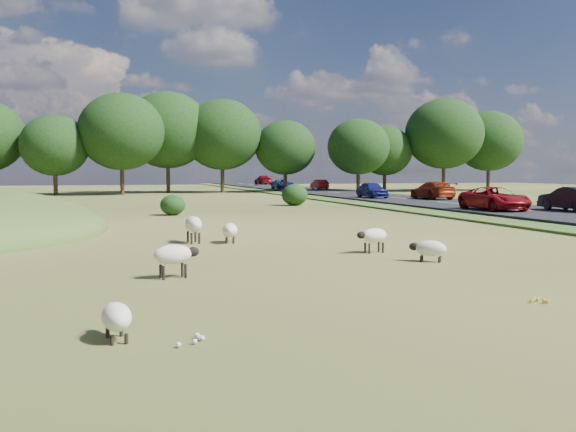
{
  "coord_description": "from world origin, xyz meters",
  "views": [
    {
      "loc": [
        -4.29,
        -17.53,
        2.6
      ],
      "look_at": [
        2.0,
        4.0,
        1.0
      ],
      "focal_mm": 40.0,
      "sensor_mm": 36.0,
      "label": 1
    }
  ],
  "objects_px": {
    "sheep_2": "(230,230)",
    "car_0": "(433,190)",
    "sheep_5": "(193,224)",
    "car_4": "(495,199)",
    "sheep_3": "(430,248)",
    "car_3": "(372,190)",
    "car_6": "(263,180)",
    "car_7": "(319,184)",
    "sheep_4": "(174,255)",
    "sheep_1": "(116,316)",
    "sheep_0": "(373,236)",
    "car_2": "(571,199)",
    "car_1": "(283,184)"
  },
  "relations": [
    {
      "from": "sheep_2",
      "to": "car_0",
      "type": "distance_m",
      "value": 32.9
    },
    {
      "from": "car_0",
      "to": "sheep_2",
      "type": "bearing_deg",
      "value": 48.55
    },
    {
      "from": "sheep_2",
      "to": "sheep_5",
      "type": "distance_m",
      "value": 1.33
    },
    {
      "from": "sheep_2",
      "to": "car_4",
      "type": "bearing_deg",
      "value": 132.74
    },
    {
      "from": "sheep_3",
      "to": "car_0",
      "type": "height_order",
      "value": "car_0"
    },
    {
      "from": "sheep_2",
      "to": "car_3",
      "type": "bearing_deg",
      "value": 160.25
    },
    {
      "from": "sheep_3",
      "to": "car_6",
      "type": "relative_size",
      "value": 0.2
    },
    {
      "from": "car_4",
      "to": "car_7",
      "type": "bearing_deg",
      "value": 84.91
    },
    {
      "from": "sheep_4",
      "to": "car_7",
      "type": "xyz_separation_m",
      "value": [
        24.53,
        60.16,
        0.28
      ]
    },
    {
      "from": "sheep_1",
      "to": "car_7",
      "type": "distance_m",
      "value": 70.59
    },
    {
      "from": "car_4",
      "to": "sheep_4",
      "type": "bearing_deg",
      "value": -139.83
    },
    {
      "from": "car_4",
      "to": "car_7",
      "type": "distance_m",
      "value": 42.83
    },
    {
      "from": "sheep_0",
      "to": "car_3",
      "type": "xyz_separation_m",
      "value": [
        14.19,
        32.35,
        0.39
      ]
    },
    {
      "from": "sheep_3",
      "to": "car_6",
      "type": "height_order",
      "value": "car_6"
    },
    {
      "from": "sheep_0",
      "to": "sheep_2",
      "type": "relative_size",
      "value": 0.87
    },
    {
      "from": "sheep_0",
      "to": "car_3",
      "type": "distance_m",
      "value": 35.33
    },
    {
      "from": "sheep_4",
      "to": "sheep_0",
      "type": "bearing_deg",
      "value": 12.45
    },
    {
      "from": "sheep_0",
      "to": "car_2",
      "type": "xyz_separation_m",
      "value": [
        17.99,
        12.52,
        0.4
      ]
    },
    {
      "from": "car_2",
      "to": "car_7",
      "type": "distance_m",
      "value": 44.61
    },
    {
      "from": "sheep_1",
      "to": "sheep_4",
      "type": "bearing_deg",
      "value": -21.98
    },
    {
      "from": "sheep_3",
      "to": "car_4",
      "type": "height_order",
      "value": "car_4"
    },
    {
      "from": "sheep_2",
      "to": "car_7",
      "type": "height_order",
      "value": "car_7"
    },
    {
      "from": "sheep_1",
      "to": "car_1",
      "type": "distance_m",
      "value": 72.47
    },
    {
      "from": "car_1",
      "to": "car_4",
      "type": "distance_m",
      "value": 46.02
    },
    {
      "from": "sheep_0",
      "to": "car_1",
      "type": "xyz_separation_m",
      "value": [
        14.19,
        60.49,
        0.33
      ]
    },
    {
      "from": "sheep_4",
      "to": "car_3",
      "type": "distance_m",
      "value": 41.0
    },
    {
      "from": "car_3",
      "to": "car_4",
      "type": "height_order",
      "value": "car_4"
    },
    {
      "from": "car_4",
      "to": "car_3",
      "type": "bearing_deg",
      "value": 90.0
    },
    {
      "from": "sheep_3",
      "to": "car_2",
      "type": "distance_m",
      "value": 22.71
    },
    {
      "from": "sheep_1",
      "to": "car_3",
      "type": "xyz_separation_m",
      "value": [
        22.21,
        40.83,
        0.57
      ]
    },
    {
      "from": "sheep_0",
      "to": "car_1",
      "type": "distance_m",
      "value": 62.14
    },
    {
      "from": "sheep_0",
      "to": "car_4",
      "type": "height_order",
      "value": "car_4"
    },
    {
      "from": "sheep_0",
      "to": "car_4",
      "type": "relative_size",
      "value": 0.23
    },
    {
      "from": "sheep_0",
      "to": "sheep_4",
      "type": "distance_m",
      "value": 7.2
    },
    {
      "from": "car_2",
      "to": "car_4",
      "type": "height_order",
      "value": "car_2"
    },
    {
      "from": "car_2",
      "to": "car_3",
      "type": "height_order",
      "value": "car_2"
    },
    {
      "from": "car_3",
      "to": "car_6",
      "type": "bearing_deg",
      "value": 85.94
    },
    {
      "from": "sheep_0",
      "to": "sheep_4",
      "type": "xyz_separation_m",
      "value": [
        -6.54,
        -3.03,
        0.02
      ]
    },
    {
      "from": "sheep_4",
      "to": "sheep_5",
      "type": "bearing_deg",
      "value": 66.3
    },
    {
      "from": "sheep_4",
      "to": "car_2",
      "type": "bearing_deg",
      "value": 19.96
    },
    {
      "from": "car_1",
      "to": "car_4",
      "type": "bearing_deg",
      "value": -90.0
    },
    {
      "from": "sheep_3",
      "to": "car_6",
      "type": "bearing_deg",
      "value": -63.6
    },
    {
      "from": "car_0",
      "to": "car_7",
      "type": "distance_m",
      "value": 28.4
    },
    {
      "from": "car_1",
      "to": "car_3",
      "type": "distance_m",
      "value": 28.15
    },
    {
      "from": "car_4",
      "to": "car_2",
      "type": "bearing_deg",
      "value": -27.16
    },
    {
      "from": "sheep_2",
      "to": "car_0",
      "type": "height_order",
      "value": "car_0"
    },
    {
      "from": "car_3",
      "to": "car_0",
      "type": "bearing_deg",
      "value": -43.6
    },
    {
      "from": "sheep_1",
      "to": "car_0",
      "type": "bearing_deg",
      "value": -41.75
    },
    {
      "from": "sheep_1",
      "to": "car_6",
      "type": "xyz_separation_m",
      "value": [
        26.01,
        94.37,
        0.63
      ]
    },
    {
      "from": "sheep_3",
      "to": "sheep_2",
      "type": "bearing_deg",
      "value": -16.86
    }
  ]
}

